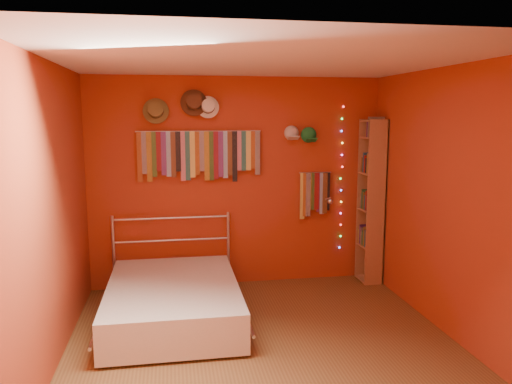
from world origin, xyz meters
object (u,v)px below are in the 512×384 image
reading_lamp (329,201)px  bed (173,301)px  tie_rack (199,153)px  bookshelf (374,200)px

reading_lamp → bed: size_ratio=0.16×
tie_rack → reading_lamp: tie_rack is taller
reading_lamp → bed: 2.21m
bookshelf → tie_rack: bearing=175.8°
reading_lamp → bookshelf: bookshelf is taller
tie_rack → reading_lamp: bearing=-6.0°
reading_lamp → bookshelf: bearing=0.7°
tie_rack → bookshelf: bookshelf is taller
reading_lamp → tie_rack: bearing=174.0°
tie_rack → bed: 1.75m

